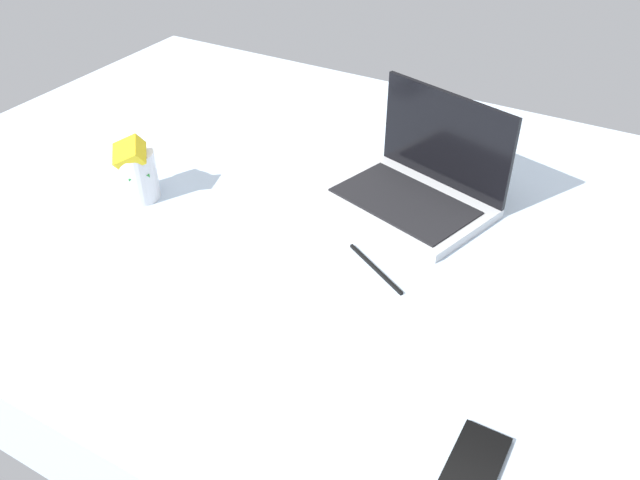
% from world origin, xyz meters
% --- Properties ---
extents(bed_mattress, '(1.80, 1.40, 0.18)m').
position_xyz_m(bed_mattress, '(0.00, 0.00, 0.09)').
color(bed_mattress, silver).
rests_on(bed_mattress, ground).
extents(laptop, '(0.38, 0.32, 0.23)m').
position_xyz_m(laptop, '(0.27, 0.12, 0.22)').
color(laptop, '#B7BABC').
rests_on(laptop, bed_mattress).
extents(snack_cup, '(0.10, 0.10, 0.16)m').
position_xyz_m(snack_cup, '(-0.27, -0.16, 0.24)').
color(snack_cup, silver).
rests_on(snack_cup, bed_mattress).
extents(cell_phone, '(0.07, 0.14, 0.01)m').
position_xyz_m(cell_phone, '(0.60, -0.46, 0.18)').
color(cell_phone, black).
rests_on(cell_phone, bed_mattress).
extents(charger_cable, '(0.15, 0.09, 0.01)m').
position_xyz_m(charger_cable, '(0.29, -0.14, 0.18)').
color(charger_cable, black).
rests_on(charger_cable, bed_mattress).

